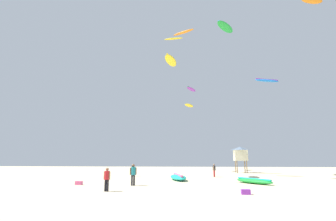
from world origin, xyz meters
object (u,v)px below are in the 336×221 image
gear_bag (246,192)px  kite_aloft_5 (173,39)px  person_left (133,173)px  person_midground (133,169)px  kite_aloft_2 (183,32)px  cooler_box (79,183)px  kite_grounded_near (178,177)px  person_right (214,169)px  kite_aloft_0 (191,89)px  kite_aloft_3 (225,27)px  person_foreground (107,177)px  kite_aloft_8 (171,61)px  kite_aloft_1 (312,0)px  kite_aloft_4 (189,105)px  kite_aloft_6 (267,81)px  kite_grounded_mid (254,181)px  lifeguard_tower (240,153)px

gear_bag → kite_aloft_5: kite_aloft_5 is taller
person_left → gear_bag: size_ratio=3.18×
person_midground → kite_aloft_2: bearing=-120.2°
cooler_box → gear_bag: size_ratio=1.00×
person_midground → kite_grounded_near: size_ratio=0.29×
person_left → person_right: 13.38m
kite_aloft_0 → kite_aloft_3: kite_aloft_3 is taller
person_right → kite_aloft_0: size_ratio=0.41×
kite_grounded_near → gear_bag: kite_grounded_near is taller
person_foreground → person_midground: size_ratio=1.03×
cooler_box → kite_aloft_8: kite_aloft_8 is taller
kite_aloft_0 → kite_aloft_3: size_ratio=0.88×
person_left → cooler_box: person_left is taller
kite_aloft_1 → kite_aloft_4: (-18.49, 11.09, -13.27)m
kite_grounded_near → kite_aloft_3: bearing=52.9°
kite_aloft_3 → kite_aloft_2: bearing=-152.3°
kite_aloft_6 → person_left: bearing=-148.2°
kite_aloft_3 → person_foreground: bearing=-120.9°
kite_grounded_mid → kite_aloft_1: bearing=41.4°
person_foreground → kite_grounded_mid: (11.53, 6.57, -0.71)m
person_left → lifeguard_tower: bearing=-63.0°
kite_grounded_mid → kite_aloft_0: bearing=101.6°
cooler_box → kite_aloft_5: 28.70m
person_right → kite_aloft_3: (2.85, 4.41, 21.61)m
kite_aloft_1 → cooler_box: bearing=-154.1°
kite_grounded_mid → lifeguard_tower: (2.33, 18.15, 2.82)m
gear_bag → kite_grounded_near: bearing=114.6°
person_foreground → gear_bag: (9.30, -0.66, -0.78)m
lifeguard_tower → gear_bag: size_ratio=7.41×
gear_bag → kite_aloft_2: (-4.24, 16.53, 19.97)m
kite_aloft_0 → kite_aloft_5: size_ratio=1.20×
person_right → kite_aloft_0: bearing=122.2°
gear_bag → kite_aloft_8: 21.49m
kite_aloft_1 → kite_aloft_5: size_ratio=1.14×
kite_aloft_0 → person_foreground: bearing=-100.6°
person_foreground → kite_grounded_mid: person_foreground is taller
lifeguard_tower → cooler_box: bearing=-130.7°
person_right → kite_aloft_5: 22.70m
kite_grounded_mid → kite_aloft_0: (-5.39, 26.25, 16.11)m
kite_aloft_2 → kite_grounded_mid: bearing=-55.2°
kite_aloft_4 → kite_aloft_3: bearing=-58.1°
kite_aloft_5 → kite_aloft_6: (12.04, -8.51, -10.36)m
person_right → kite_grounded_near: 6.57m
kite_aloft_3 → kite_aloft_8: kite_aloft_3 is taller
person_right → kite_aloft_8: kite_aloft_8 is taller
kite_aloft_5 → kite_aloft_6: kite_aloft_5 is taller
kite_aloft_6 → kite_grounded_near: bearing=-164.8°
gear_bag → person_foreground: bearing=175.9°
kite_aloft_5 → lifeguard_tower: bearing=17.6°
kite_aloft_2 → kite_aloft_6: size_ratio=1.03×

